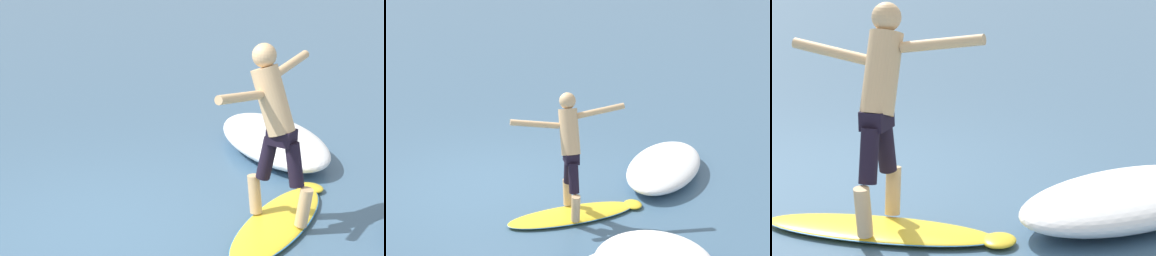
% 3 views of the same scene
% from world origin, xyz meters
% --- Properties ---
extents(ground_plane, '(200.00, 200.00, 0.00)m').
position_xyz_m(ground_plane, '(0.00, 0.00, 0.00)').
color(ground_plane, '#416381').
extents(surfboard, '(2.14, 1.45, 0.22)m').
position_xyz_m(surfboard, '(1.50, -0.94, 0.04)').
color(surfboard, yellow).
rests_on(surfboard, ground).
extents(surfer, '(1.64, 0.90, 1.83)m').
position_xyz_m(surfer, '(1.44, -0.87, 1.17)').
color(surfer, '#D8AE7B').
rests_on(surfer, surfboard).
extents(wave_foam_at_tail, '(1.71, 2.49, 0.38)m').
position_xyz_m(wave_foam_at_tail, '(2.87, 0.71, 0.19)').
color(wave_foam_at_tail, white).
rests_on(wave_foam_at_tail, ground).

